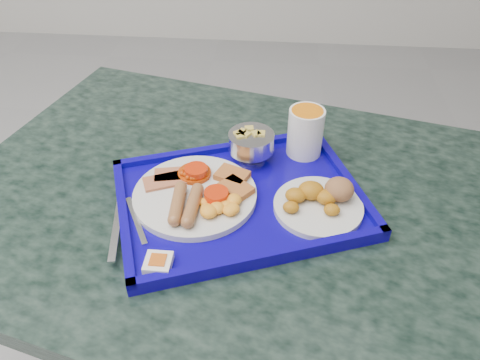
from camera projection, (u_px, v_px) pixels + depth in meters
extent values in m
cylinder|color=gray|center=(253.00, 315.00, 1.08)|extent=(0.10, 0.10, 0.64)
cube|color=black|center=(256.00, 207.00, 0.87)|extent=(1.29, 1.01, 0.04)
cube|color=#0D0391|center=(240.00, 200.00, 0.84)|extent=(0.51, 0.44, 0.01)
cube|color=#0D0391|center=(221.00, 148.00, 0.95)|extent=(0.40, 0.16, 0.01)
cube|color=#0D0391|center=(265.00, 256.00, 0.72)|extent=(0.40, 0.16, 0.01)
cube|color=#0D0391|center=(346.00, 176.00, 0.88)|extent=(0.12, 0.30, 0.01)
cube|color=#0D0391|center=(123.00, 216.00, 0.79)|extent=(0.12, 0.30, 0.01)
cylinder|color=silver|center=(195.00, 195.00, 0.83)|extent=(0.22, 0.22, 0.01)
cube|color=#BC6B4B|center=(175.00, 174.00, 0.87)|extent=(0.08, 0.05, 0.01)
cube|color=#BC6B4B|center=(164.00, 181.00, 0.85)|extent=(0.08, 0.07, 0.01)
cylinder|color=#BB3C07|center=(194.00, 173.00, 0.87)|extent=(0.06, 0.06, 0.01)
sphere|color=#BB3C07|center=(195.00, 175.00, 0.85)|extent=(0.01, 0.01, 0.01)
sphere|color=#BB3C07|center=(190.00, 176.00, 0.85)|extent=(0.01, 0.01, 0.01)
sphere|color=#BB3C07|center=(191.00, 169.00, 0.87)|extent=(0.01, 0.01, 0.01)
sphere|color=#BB3C07|center=(187.00, 172.00, 0.86)|extent=(0.01, 0.01, 0.01)
sphere|color=#BB3C07|center=(190.00, 165.00, 0.87)|extent=(0.01, 0.01, 0.01)
sphere|color=#BB3C07|center=(194.00, 179.00, 0.84)|extent=(0.01, 0.01, 0.01)
sphere|color=#BB3C07|center=(188.00, 178.00, 0.85)|extent=(0.01, 0.01, 0.01)
sphere|color=#BB3C07|center=(192.00, 178.00, 0.84)|extent=(0.01, 0.01, 0.01)
sphere|color=#BB3C07|center=(185.00, 175.00, 0.85)|extent=(0.01, 0.01, 0.01)
sphere|color=#BB3C07|center=(193.00, 176.00, 0.85)|extent=(0.01, 0.01, 0.01)
sphere|color=#BB3C07|center=(197.00, 175.00, 0.85)|extent=(0.01, 0.01, 0.01)
sphere|color=#BB3C07|center=(199.00, 171.00, 0.86)|extent=(0.01, 0.01, 0.01)
sphere|color=#BB3C07|center=(203.00, 173.00, 0.86)|extent=(0.01, 0.01, 0.01)
sphere|color=#BB3C07|center=(206.00, 174.00, 0.85)|extent=(0.01, 0.01, 0.01)
sphere|color=#BB3C07|center=(182.00, 174.00, 0.86)|extent=(0.01, 0.01, 0.01)
sphere|color=#BB3C07|center=(185.00, 169.00, 0.87)|extent=(0.01, 0.01, 0.01)
sphere|color=#BB3C07|center=(205.00, 170.00, 0.86)|extent=(0.01, 0.01, 0.01)
cube|color=#C36C30|center=(232.00, 175.00, 0.86)|extent=(0.07, 0.06, 0.01)
cube|color=#C36C30|center=(236.00, 188.00, 0.83)|extent=(0.07, 0.07, 0.01)
cylinder|color=brown|center=(178.00, 203.00, 0.79)|extent=(0.03, 0.08, 0.02)
cylinder|color=brown|center=(193.00, 205.00, 0.79)|extent=(0.03, 0.08, 0.02)
ellipsoid|color=#FFA32A|center=(223.00, 204.00, 0.80)|extent=(0.02, 0.02, 0.01)
ellipsoid|color=#FFA32A|center=(220.00, 192.00, 0.82)|extent=(0.02, 0.02, 0.01)
ellipsoid|color=#FFA32A|center=(213.00, 195.00, 0.81)|extent=(0.03, 0.03, 0.02)
ellipsoid|color=#FFA32A|center=(217.00, 208.00, 0.79)|extent=(0.03, 0.03, 0.02)
ellipsoid|color=#FFA32A|center=(234.00, 200.00, 0.80)|extent=(0.03, 0.03, 0.02)
ellipsoid|color=#FFA32A|center=(232.00, 209.00, 0.78)|extent=(0.03, 0.03, 0.02)
ellipsoid|color=#FFA32A|center=(207.00, 208.00, 0.79)|extent=(0.02, 0.02, 0.01)
ellipsoid|color=#FFA32A|center=(230.00, 210.00, 0.78)|extent=(0.03, 0.03, 0.02)
ellipsoid|color=#FFA32A|center=(218.00, 193.00, 0.82)|extent=(0.03, 0.03, 0.02)
ellipsoid|color=#FFA32A|center=(227.00, 205.00, 0.79)|extent=(0.02, 0.02, 0.01)
ellipsoid|color=#FFA32A|center=(204.00, 202.00, 0.80)|extent=(0.02, 0.02, 0.01)
ellipsoid|color=#FFA32A|center=(209.00, 211.00, 0.78)|extent=(0.03, 0.03, 0.02)
cylinder|color=#AF1B04|center=(196.00, 170.00, 0.86)|extent=(0.04, 0.04, 0.01)
cylinder|color=#AF1B04|center=(216.00, 194.00, 0.80)|extent=(0.04, 0.04, 0.01)
cylinder|color=silver|center=(318.00, 207.00, 0.81)|extent=(0.15, 0.15, 0.01)
ellipsoid|color=#C07816|center=(332.00, 210.00, 0.78)|extent=(0.03, 0.02, 0.02)
ellipsoid|color=#C07816|center=(326.00, 197.00, 0.80)|extent=(0.04, 0.03, 0.03)
ellipsoid|color=#C07816|center=(311.00, 190.00, 0.81)|extent=(0.05, 0.04, 0.03)
ellipsoid|color=#C07816|center=(296.00, 195.00, 0.81)|extent=(0.04, 0.03, 0.03)
ellipsoid|color=#C07816|center=(291.00, 207.00, 0.79)|extent=(0.03, 0.02, 0.02)
ellipsoid|color=#96613C|center=(339.00, 189.00, 0.81)|extent=(0.05, 0.05, 0.04)
cylinder|color=silver|center=(251.00, 158.00, 0.92)|extent=(0.06, 0.06, 0.01)
cylinder|color=silver|center=(251.00, 153.00, 0.92)|extent=(0.02, 0.02, 0.02)
cylinder|color=silver|center=(251.00, 142.00, 0.90)|extent=(0.09, 0.09, 0.04)
cube|color=#E8CE58|center=(261.00, 135.00, 0.89)|extent=(0.01, 0.02, 0.01)
cube|color=#E8CE58|center=(243.00, 133.00, 0.90)|extent=(0.02, 0.02, 0.01)
cube|color=#E8CE58|center=(256.00, 135.00, 0.89)|extent=(0.02, 0.02, 0.01)
cube|color=#E8CE58|center=(249.00, 130.00, 0.91)|extent=(0.02, 0.02, 0.01)
cube|color=#E8CE58|center=(239.00, 135.00, 0.89)|extent=(0.02, 0.02, 0.01)
cube|color=#E8CE58|center=(246.00, 136.00, 0.89)|extent=(0.02, 0.02, 0.01)
cube|color=#E8CE58|center=(240.00, 138.00, 0.89)|extent=(0.02, 0.02, 0.01)
cylinder|color=white|center=(305.00, 132.00, 0.91)|extent=(0.07, 0.07, 0.10)
cylinder|color=orange|center=(307.00, 113.00, 0.89)|extent=(0.06, 0.06, 0.01)
cube|color=silver|center=(136.00, 220.00, 0.79)|extent=(0.07, 0.11, 0.00)
ellipsoid|color=silver|center=(167.00, 193.00, 0.84)|extent=(0.04, 0.05, 0.01)
cube|color=silver|center=(117.00, 223.00, 0.78)|extent=(0.04, 0.17, 0.00)
cube|color=white|center=(158.00, 263.00, 0.71)|extent=(0.04, 0.04, 0.01)
cube|color=#CE5916|center=(158.00, 260.00, 0.71)|extent=(0.02, 0.02, 0.00)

